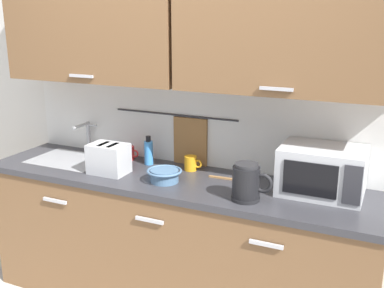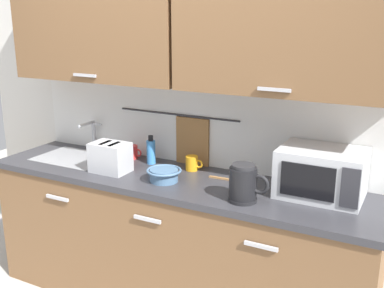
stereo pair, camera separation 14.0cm
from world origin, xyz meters
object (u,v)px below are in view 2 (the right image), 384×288
object	(u,v)px
electric_kettle	(244,183)
mug_by_kettle	(192,163)
dish_soap_bottle	(151,151)
mixing_bowl	(164,174)
microwave	(321,173)
wooden_spoon	(235,180)
toaster	(110,157)
mug_near_sink	(132,152)

from	to	relation	value
electric_kettle	mug_by_kettle	world-z (taller)	electric_kettle
dish_soap_bottle	mixing_bowl	distance (m)	0.36
dish_soap_bottle	microwave	bearing A→B (deg)	-2.63
dish_soap_bottle	mug_by_kettle	bearing A→B (deg)	0.88
electric_kettle	mug_by_kettle	size ratio (longest dim) A/B	1.89
mixing_bowl	mug_by_kettle	bearing A→B (deg)	77.96
microwave	electric_kettle	size ratio (longest dim) A/B	2.03
mug_by_kettle	wooden_spoon	bearing A→B (deg)	-10.58
mixing_bowl	toaster	size ratio (longest dim) A/B	0.84
electric_kettle	toaster	xyz separation A→B (m)	(-0.94, 0.06, -0.01)
mug_near_sink	toaster	size ratio (longest dim) A/B	0.47
dish_soap_bottle	mug_by_kettle	size ratio (longest dim) A/B	1.63
toaster	mug_by_kettle	world-z (taller)	toaster
mug_by_kettle	dish_soap_bottle	bearing A→B (deg)	-179.12
electric_kettle	mixing_bowl	world-z (taller)	electric_kettle
microwave	mixing_bowl	xyz separation A→B (m)	(-0.89, -0.20, -0.09)
mixing_bowl	dish_soap_bottle	bearing A→B (deg)	134.94
microwave	mug_by_kettle	world-z (taller)	microwave
electric_kettle	mug_by_kettle	distance (m)	0.58
mug_near_sink	toaster	world-z (taller)	toaster
mug_near_sink	mixing_bowl	bearing A→B (deg)	-33.68
dish_soap_bottle	wooden_spoon	bearing A→B (deg)	-5.06
microwave	wooden_spoon	distance (m)	0.52
mixing_bowl	mug_by_kettle	distance (m)	0.27
microwave	toaster	world-z (taller)	microwave
microwave	dish_soap_bottle	bearing A→B (deg)	177.37
dish_soap_bottle	mug_near_sink	distance (m)	0.18
mug_by_kettle	wooden_spoon	size ratio (longest dim) A/B	0.43
microwave	wooden_spoon	xyz separation A→B (m)	(-0.51, -0.00, -0.13)
electric_kettle	dish_soap_bottle	world-z (taller)	electric_kettle
microwave	electric_kettle	distance (m)	0.44
electric_kettle	wooden_spoon	bearing A→B (deg)	120.28
electric_kettle	wooden_spoon	world-z (taller)	electric_kettle
mixing_bowl	wooden_spoon	world-z (taller)	mixing_bowl
dish_soap_bottle	mixing_bowl	xyz separation A→B (m)	(0.26, -0.26, -0.04)
dish_soap_bottle	toaster	distance (m)	0.30
dish_soap_bottle	mug_near_sink	world-z (taller)	dish_soap_bottle
mug_near_sink	mug_by_kettle	world-z (taller)	same
dish_soap_bottle	wooden_spoon	distance (m)	0.65
dish_soap_bottle	wooden_spoon	size ratio (longest dim) A/B	0.71
toaster	dish_soap_bottle	bearing A→B (deg)	61.53
toaster	mug_by_kettle	xyz separation A→B (m)	(0.45, 0.27, -0.05)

